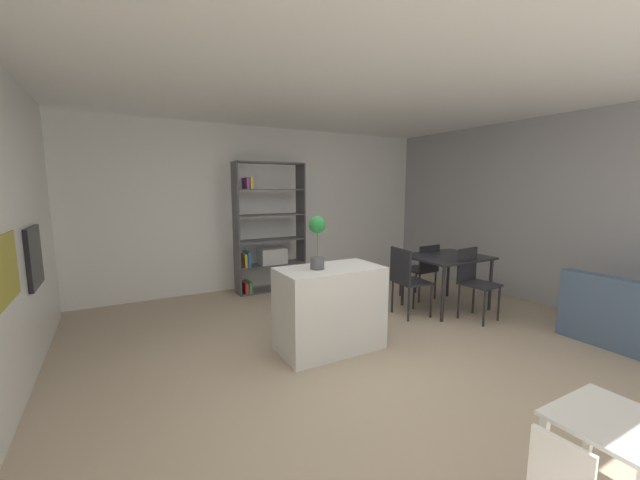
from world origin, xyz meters
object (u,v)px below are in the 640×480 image
(dining_table, at_px, (447,261))
(dining_chair_near, at_px, (473,277))
(potted_plant_on_island, at_px, (317,238))
(child_table, at_px, (614,435))
(dining_chair_far, at_px, (423,266))
(built_in_oven, at_px, (34,257))
(dining_chair_island_side, at_px, (406,276))
(kitchen_island, at_px, (330,308))
(open_bookshelf, at_px, (268,237))

(dining_table, bearing_deg, dining_chair_near, -91.41)
(potted_plant_on_island, distance_m, child_table, 2.63)
(dining_chair_far, bearing_deg, built_in_oven, -6.35)
(dining_chair_island_side, xyz_separation_m, dining_chair_far, (0.75, 0.45, -0.04))
(potted_plant_on_island, distance_m, dining_chair_island_side, 1.74)
(dining_table, bearing_deg, dining_chair_island_side, 179.13)
(kitchen_island, relative_size, dining_table, 1.03)
(open_bookshelf, relative_size, dining_chair_near, 2.29)
(child_table, bearing_deg, dining_chair_island_side, 69.01)
(potted_plant_on_island, xyz_separation_m, dining_chair_far, (2.31, 0.83, -0.71))
(child_table, distance_m, dining_chair_far, 3.78)
(open_bookshelf, height_order, dining_table, open_bookshelf)
(potted_plant_on_island, bearing_deg, open_bookshelf, 80.66)
(child_table, relative_size, dining_chair_far, 0.69)
(built_in_oven, height_order, kitchen_island, built_in_oven)
(built_in_oven, relative_size, open_bookshelf, 0.27)
(open_bookshelf, distance_m, dining_table, 2.84)
(open_bookshelf, xyz_separation_m, child_table, (0.06, -4.94, -0.48))
(kitchen_island, relative_size, child_table, 1.85)
(built_in_oven, bearing_deg, open_bookshelf, 25.54)
(potted_plant_on_island, xyz_separation_m, dining_table, (2.30, 0.36, -0.54))
(open_bookshelf, xyz_separation_m, dining_chair_near, (1.89, -2.58, -0.35))
(potted_plant_on_island, bearing_deg, dining_chair_near, -2.58)
(dining_chair_far, bearing_deg, dining_table, 85.96)
(open_bookshelf, xyz_separation_m, dining_chair_island_side, (1.15, -2.10, -0.35))
(kitchen_island, xyz_separation_m, child_table, (0.32, -2.46, -0.02))
(child_table, distance_m, dining_table, 3.38)
(built_in_oven, xyz_separation_m, dining_chair_far, (4.81, -0.25, -0.56))
(open_bookshelf, bearing_deg, built_in_oven, -154.46)
(open_bookshelf, height_order, dining_chair_far, open_bookshelf)
(dining_table, height_order, dining_chair_near, dining_chair_near)
(dining_table, xyz_separation_m, dining_chair_far, (0.01, 0.47, -0.17))
(built_in_oven, relative_size, dining_table, 0.55)
(potted_plant_on_island, relative_size, dining_table, 0.52)
(open_bookshelf, relative_size, dining_table, 2.01)
(kitchen_island, distance_m, open_bookshelf, 2.53)
(built_in_oven, distance_m, dining_chair_far, 4.85)
(kitchen_island, bearing_deg, dining_chair_near, -2.65)
(dining_table, bearing_deg, child_table, -122.97)
(kitchen_island, height_order, dining_table, kitchen_island)
(dining_chair_island_side, bearing_deg, child_table, 165.71)
(dining_chair_near, bearing_deg, dining_table, 81.56)
(child_table, xyz_separation_m, dining_table, (1.84, 2.83, 0.26))
(built_in_oven, bearing_deg, dining_table, -8.50)
(dining_table, distance_m, dining_chair_near, 0.48)
(kitchen_island, distance_m, dining_chair_near, 2.15)
(dining_chair_island_side, distance_m, dining_chair_far, 0.88)
(potted_plant_on_island, bearing_deg, dining_chair_island_side, 13.55)
(child_table, bearing_deg, dining_table, 57.03)
(kitchen_island, bearing_deg, dining_chair_far, 21.13)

